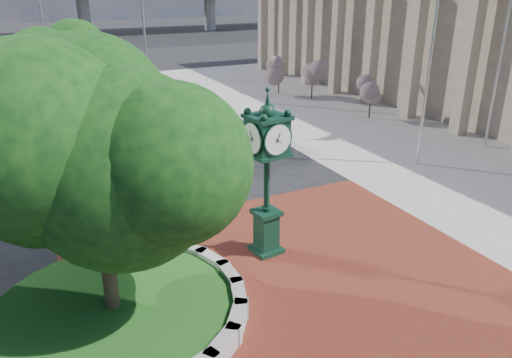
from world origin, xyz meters
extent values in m
plane|color=black|center=(0.00, 0.00, 0.00)|extent=(200.00, 200.00, 0.00)
cube|color=maroon|center=(0.00, -1.00, 0.02)|extent=(12.00, 12.00, 0.04)
cube|color=#9E9B93|center=(16.00, 10.00, 0.02)|extent=(20.00, 50.00, 0.04)
cube|color=#9E9B93|center=(-3.05, -2.54, 0.27)|extent=(1.20, 1.04, 0.54)
cube|color=#9E9B93|center=(-2.38, -1.84, 0.27)|extent=(1.00, 1.22, 0.54)
cube|color=#9E9B93|center=(-1.95, -0.96, 0.27)|extent=(0.71, 1.30, 0.54)
cube|color=#9E9B93|center=(-1.80, 0.00, 0.27)|extent=(0.35, 1.25, 0.54)
cube|color=#9E9B93|center=(-1.95, 0.96, 0.27)|extent=(0.71, 1.30, 0.54)
cube|color=#9E9B93|center=(-2.38, 1.84, 0.27)|extent=(1.00, 1.22, 0.54)
cube|color=#9E9B93|center=(-3.05, 2.54, 0.27)|extent=(1.20, 1.04, 0.54)
cube|color=#9E9B93|center=(-3.91, 3.01, 0.27)|extent=(1.29, 0.76, 0.54)
cylinder|color=#164F1B|center=(-5.00, 0.00, 0.20)|extent=(6.10, 6.10, 0.40)
cube|color=black|center=(16.80, 12.00, 4.00)|extent=(0.30, 40.00, 5.50)
cylinder|color=#9E9B93|center=(5.00, 70.00, 3.00)|extent=(1.80, 1.80, 6.00)
cylinder|color=#9E9B93|center=(25.00, 70.00, 3.00)|extent=(1.80, 1.80, 6.00)
cylinder|color=#38281C|center=(-5.00, 0.00, 1.08)|extent=(0.36, 0.36, 2.17)
sphere|color=black|center=(-5.00, 0.00, 3.73)|extent=(5.20, 5.20, 5.20)
cylinder|color=#38281C|center=(-4.00, 18.00, 0.96)|extent=(0.36, 0.36, 1.92)
sphere|color=black|center=(-4.00, 18.00, 3.25)|extent=(4.40, 4.40, 4.40)
cube|color=black|center=(0.01, 1.26, 0.09)|extent=(0.98, 0.98, 0.17)
cube|color=black|center=(0.01, 1.26, 0.76)|extent=(0.67, 0.67, 1.20)
cube|color=black|center=(0.01, 1.26, 1.40)|extent=(0.86, 0.86, 0.13)
cylinder|color=black|center=(0.01, 1.26, 2.39)|extent=(0.19, 0.19, 1.85)
cube|color=black|center=(0.01, 1.26, 3.87)|extent=(1.10, 1.10, 0.98)
cylinder|color=white|center=(0.08, 0.75, 3.87)|extent=(0.87, 0.18, 0.87)
cylinder|color=white|center=(-0.05, 1.76, 3.87)|extent=(0.87, 0.18, 0.87)
cylinder|color=white|center=(-0.49, 1.19, 3.87)|extent=(0.18, 0.87, 0.87)
cylinder|color=white|center=(0.52, 1.32, 3.87)|extent=(0.18, 0.87, 0.87)
sphere|color=black|center=(0.01, 1.26, 4.55)|extent=(0.48, 0.48, 0.48)
cone|color=black|center=(0.01, 1.26, 4.91)|extent=(0.20, 0.20, 0.55)
imported|color=#580D0C|center=(0.99, 34.73, 0.67)|extent=(2.32, 4.19, 1.35)
cylinder|color=silver|center=(10.03, 5.28, 5.21)|extent=(0.13, 0.13, 10.42)
cylinder|color=silver|center=(15.00, 5.71, 5.04)|extent=(0.12, 0.12, 10.08)
cylinder|color=slate|center=(2.90, 26.23, 4.94)|extent=(0.18, 0.18, 9.88)
cylinder|color=slate|center=(-2.77, 42.25, 4.87)|extent=(0.17, 0.17, 9.74)
cylinder|color=#38281C|center=(13.23, 12.93, 0.60)|extent=(0.10, 0.10, 1.20)
sphere|color=#B95C9D|center=(13.23, 12.93, 1.60)|extent=(1.20, 1.20, 1.20)
cylinder|color=#38281C|center=(12.88, 19.04, 0.60)|extent=(0.10, 0.10, 1.20)
sphere|color=#B95C9D|center=(12.88, 19.04, 1.60)|extent=(1.20, 1.20, 1.20)
cylinder|color=#38281C|center=(11.51, 21.50, 0.60)|extent=(0.10, 0.10, 1.20)
sphere|color=#B95C9D|center=(11.51, 21.50, 1.60)|extent=(1.20, 1.20, 1.20)
camera|label=1|loc=(-6.39, -11.02, 8.10)|focal=35.00mm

